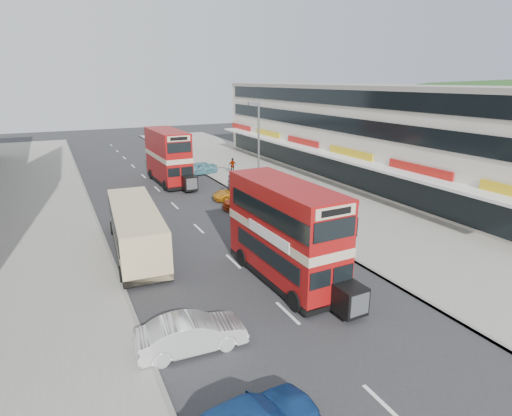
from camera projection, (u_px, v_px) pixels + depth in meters
ground at (313, 337)px, 16.38m from camera, size 160.00×160.00×0.00m
road_surface at (175, 206)px, 33.51m from camera, size 12.00×90.00×0.01m
pavement_right at (301, 188)px, 38.56m from camera, size 12.00×90.00×0.15m
pavement_left at (4, 227)px, 28.41m from camera, size 12.00×90.00×0.15m
kerb_left at (95, 215)px, 30.91m from camera, size 0.20×90.00×0.16m
kerb_right at (243, 196)px, 36.07m from camera, size 0.20×90.00×0.16m
commercial_row at (358, 132)px, 42.27m from camera, size 9.90×46.20×9.30m
street_lamp at (258, 145)px, 33.14m from camera, size 1.00×0.20×8.12m
bus_main at (285, 232)px, 20.41m from camera, size 2.64×8.86×4.87m
bus_second at (168, 156)px, 40.19m from camera, size 2.64×9.10×5.00m
coach at (136, 228)px, 24.08m from camera, size 3.19×9.84×2.57m
car_left_front at (191, 334)px, 15.48m from camera, size 4.21×1.68×1.36m
car_right_a at (249, 200)px, 32.82m from camera, size 4.36×1.81×1.26m
car_right_b at (236, 193)px, 35.10m from camera, size 4.17×2.24×1.11m
car_right_c at (199, 169)px, 44.20m from camera, size 4.15×2.03×1.36m
pedestrian_near at (297, 204)px, 30.44m from camera, size 0.77×0.67×1.74m
pedestrian_far at (232, 165)px, 44.52m from camera, size 0.96×0.47×1.59m
cyclist at (230, 190)px, 35.55m from camera, size 0.82×1.86×2.02m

